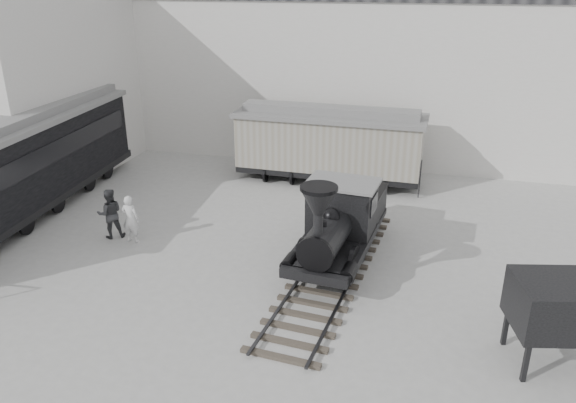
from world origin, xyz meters
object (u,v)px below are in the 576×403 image
(passenger_coach, at_px, (17,165))
(visitor_a, at_px, (130,219))
(locomotive, at_px, (338,228))
(coal_hopper, at_px, (558,311))
(boxcar, at_px, (329,143))
(visitor_b, at_px, (110,214))

(passenger_coach, bearing_deg, visitor_a, -15.04)
(locomotive, height_order, coal_hopper, locomotive)
(boxcar, bearing_deg, visitor_a, -123.83)
(passenger_coach, distance_m, visitor_a, 5.72)
(passenger_coach, relative_size, visitor_a, 8.12)
(visitor_a, relative_size, visitor_b, 0.95)
(visitor_b, bearing_deg, boxcar, -162.73)
(boxcar, height_order, coal_hopper, boxcar)
(boxcar, relative_size, visitor_b, 4.60)
(boxcar, xyz_separation_m, passenger_coach, (-11.24, -7.23, 0.28))
(coal_hopper, bearing_deg, visitor_a, 152.38)
(locomotive, height_order, boxcar, boxcar)
(passenger_coach, xyz_separation_m, visitor_a, (5.48, -1.08, -1.26))
(visitor_a, height_order, coal_hopper, coal_hopper)
(locomotive, height_order, visitor_a, locomotive)
(passenger_coach, xyz_separation_m, coal_hopper, (19.28, -4.61, -0.63))
(visitor_b, distance_m, coal_hopper, 15.20)
(locomotive, xyz_separation_m, visitor_a, (-7.63, -0.35, -0.40))
(locomotive, height_order, passenger_coach, passenger_coach)
(visitor_a, bearing_deg, visitor_b, -10.47)
(coal_hopper, bearing_deg, visitor_b, 152.66)
(visitor_a, relative_size, coal_hopper, 0.73)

